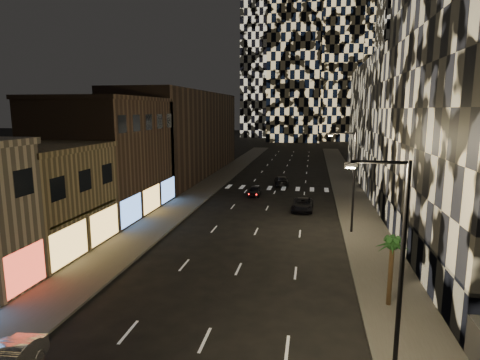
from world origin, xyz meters
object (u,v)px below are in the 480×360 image
at_px(car_dark_rightlane, 303,205).
at_px(palm_tree, 392,248).
at_px(car_dark_midlane, 255,191).
at_px(streetlight_far, 351,175).
at_px(streetlight_near, 396,253).
at_px(car_dark_oncoming, 281,181).

xyz_separation_m(car_dark_rightlane, palm_tree, (5.41, -21.52, 2.80)).
bearing_deg(car_dark_midlane, palm_tree, -68.39).
relative_size(streetlight_far, car_dark_rightlane, 1.85).
xyz_separation_m(streetlight_far, car_dark_midlane, (-10.71, 14.38, -4.71)).
bearing_deg(streetlight_far, palm_tree, -85.65).
height_order(streetlight_far, car_dark_rightlane, streetlight_far).
bearing_deg(car_dark_rightlane, palm_tree, -74.34).
xyz_separation_m(streetlight_near, streetlight_far, (0.00, 20.00, 0.00)).
relative_size(streetlight_far, palm_tree, 2.23).
xyz_separation_m(car_dark_midlane, car_dark_rightlane, (6.36, -6.75, 0.03)).
distance_m(car_dark_oncoming, palm_tree, 37.42).
bearing_deg(palm_tree, streetlight_near, -99.82).
relative_size(car_dark_oncoming, car_dark_rightlane, 0.98).
bearing_deg(streetlight_near, car_dark_midlane, 107.30).
relative_size(car_dark_midlane, car_dark_rightlane, 0.78).
height_order(streetlight_far, car_dark_midlane, streetlight_far).
bearing_deg(car_dark_rightlane, streetlight_far, -58.75).
bearing_deg(car_dark_midlane, car_dark_oncoming, 69.27).
bearing_deg(palm_tree, car_dark_oncoming, 103.82).
distance_m(streetlight_near, palm_tree, 6.48).
bearing_deg(car_dark_midlane, car_dark_rightlane, -47.70).
bearing_deg(streetlight_far, car_dark_oncoming, 109.37).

